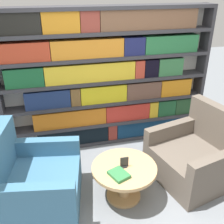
{
  "coord_description": "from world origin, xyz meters",
  "views": [
    {
      "loc": [
        -0.83,
        -2.11,
        2.33
      ],
      "look_at": [
        -0.11,
        0.73,
        0.86
      ],
      "focal_mm": 42.0,
      "sensor_mm": 36.0,
      "label": 1
    }
  ],
  "objects": [
    {
      "name": "table_sign",
      "position": [
        -0.11,
        0.16,
        0.5
      ],
      "size": [
        0.09,
        0.06,
        0.13
      ],
      "color": "black",
      "rests_on": "coffee_table"
    },
    {
      "name": "coffee_table",
      "position": [
        -0.11,
        0.16,
        0.32
      ],
      "size": [
        0.75,
        0.75,
        0.45
      ],
      "color": "tan",
      "rests_on": "ground_plane"
    },
    {
      "name": "armchair_left",
      "position": [
        -1.13,
        0.31,
        0.3
      ],
      "size": [
        1.05,
        1.08,
        0.93
      ],
      "rotation": [
        0.0,
        0.0,
        1.39
      ],
      "color": "#386684",
      "rests_on": "ground_plane"
    },
    {
      "name": "bookshelf",
      "position": [
        0.01,
        1.47,
        1.03
      ],
      "size": [
        3.08,
        0.3,
        2.05
      ],
      "color": "silver",
      "rests_on": "ground_plane"
    },
    {
      "name": "stray_book",
      "position": [
        -0.21,
        0.03,
        0.46
      ],
      "size": [
        0.24,
        0.26,
        0.04
      ],
      "color": "#2D703D",
      "rests_on": "coffee_table"
    },
    {
      "name": "ground_plane",
      "position": [
        0.0,
        0.0,
        0.0
      ],
      "size": [
        14.0,
        14.0,
        0.0
      ],
      "primitive_type": "plane",
      "color": "slate"
    },
    {
      "name": "armchair_right",
      "position": [
        0.9,
        0.31,
        0.3
      ],
      "size": [
        1.1,
        1.12,
        0.93
      ],
      "rotation": [
        0.0,
        0.0,
        -1.33
      ],
      "color": "brown",
      "rests_on": "ground_plane"
    }
  ]
}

